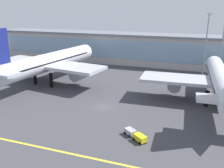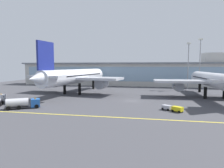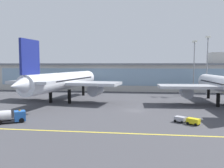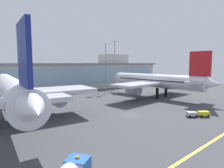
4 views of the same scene
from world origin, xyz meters
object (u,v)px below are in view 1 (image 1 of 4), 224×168
at_px(airliner_near_left, 48,63).
at_px(apron_light_mast_centre, 207,36).
at_px(apron_light_mast_west, 224,33).
at_px(baggage_tug_near, 136,135).
at_px(airliner_near_right, 221,81).

xyz_separation_m(airliner_near_left, apron_light_mast_centre, (49.61, 26.01, 8.05)).
bearing_deg(apron_light_mast_west, apron_light_mast_centre, 173.83).
bearing_deg(apron_light_mast_centre, airliner_near_left, -152.34).
bearing_deg(baggage_tug_near, airliner_near_right, 94.12).
height_order(baggage_tug_near, apron_light_mast_centre, apron_light_mast_centre).
xyz_separation_m(airliner_near_left, apron_light_mast_west, (54.94, 25.43, 9.05)).
bearing_deg(baggage_tug_near, apron_light_mast_centre, 113.70).
bearing_deg(airliner_near_right, baggage_tug_near, 144.29).
relative_size(airliner_near_left, baggage_tug_near, 10.13).
bearing_deg(airliner_near_left, apron_light_mast_west, -56.58).
relative_size(apron_light_mast_west, apron_light_mast_centre, 1.08).
height_order(airliner_near_left, apron_light_mast_west, apron_light_mast_west).
distance_m(airliner_near_left, apron_light_mast_centre, 56.59).
relative_size(baggage_tug_near, apron_light_mast_west, 0.21).
relative_size(airliner_near_right, apron_light_mast_centre, 2.11).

